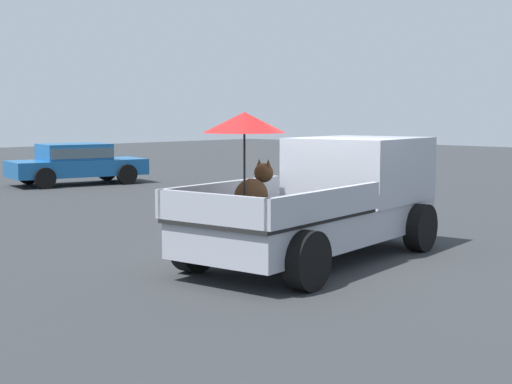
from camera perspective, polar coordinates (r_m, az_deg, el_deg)
name	(u,v)px	position (r m, az deg, el deg)	size (l,w,h in m)	color
ground_plane	(315,261)	(11.73, 4.56, -5.29)	(80.00, 80.00, 0.00)	#2D3033
pickup_truck_main	(329,197)	(11.93, 5.66, -0.42)	(5.23, 2.73, 2.33)	black
parked_sedan_near	(76,162)	(24.79, -13.70, 2.28)	(4.59, 2.71, 1.33)	black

